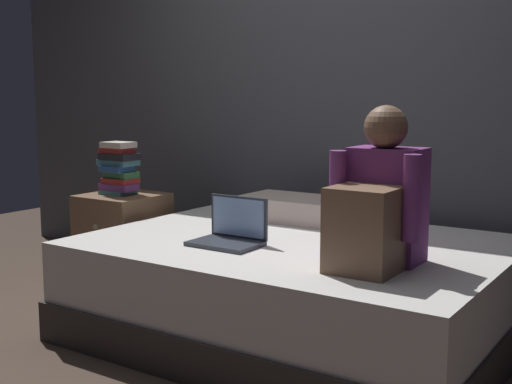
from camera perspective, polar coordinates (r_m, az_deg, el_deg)
ground_plane at (r=3.25m, az=-2.43°, el=-13.01°), size 8.00×8.00×0.00m
wall_back at (r=4.06m, az=7.67°, el=10.58°), size 5.60×0.10×2.70m
bed at (r=3.31m, az=3.48°, el=-8.26°), size 2.00×1.50×0.49m
nightstand at (r=4.17m, az=-11.26°, el=-4.18°), size 0.44×0.46×0.59m
person_sitting at (r=2.76m, az=10.38°, el=-1.12°), size 0.39×0.44×0.66m
laptop at (r=3.14m, az=-2.19°, el=-3.50°), size 0.32×0.23×0.22m
pillow at (r=3.76m, az=3.12°, el=-1.38°), size 0.56×0.36×0.13m
book_stack at (r=4.11m, az=-11.64°, el=2.00°), size 0.24×0.17×0.32m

